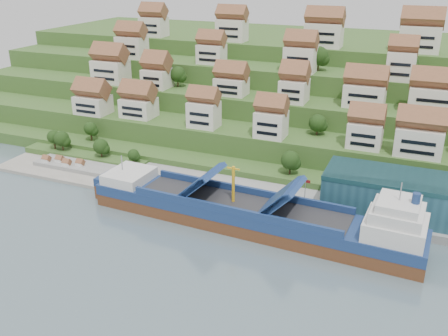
% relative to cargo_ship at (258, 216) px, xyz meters
% --- Properties ---
extents(ground, '(300.00, 300.00, 0.00)m').
position_rel_cargo_ship_xyz_m(ground, '(-9.16, 1.28, -3.50)').
color(ground, slate).
rests_on(ground, ground).
extents(quay, '(180.00, 14.00, 2.20)m').
position_rel_cargo_ship_xyz_m(quay, '(10.84, 16.28, -2.40)').
color(quay, gray).
rests_on(quay, ground).
extents(pebble_beach, '(45.00, 20.00, 1.00)m').
position_rel_cargo_ship_xyz_m(pebble_beach, '(-67.16, 13.28, -3.00)').
color(pebble_beach, gray).
rests_on(pebble_beach, ground).
extents(hillside, '(260.00, 128.00, 31.00)m').
position_rel_cargo_ship_xyz_m(hillside, '(-9.16, 104.83, 7.16)').
color(hillside, '#2D4C1E').
rests_on(hillside, ground).
extents(hillside_village, '(155.25, 64.81, 29.28)m').
position_rel_cargo_ship_xyz_m(hillside_village, '(-5.83, 62.46, 21.06)').
color(hillside_village, silver).
rests_on(hillside_village, ground).
extents(hillside_trees, '(138.45, 61.83, 30.19)m').
position_rel_cargo_ship_xyz_m(hillside_trees, '(-20.11, 49.40, 14.61)').
color(hillside_trees, '#213F15').
rests_on(hillside_trees, ground).
extents(flagpole, '(1.28, 0.16, 8.00)m').
position_rel_cargo_ship_xyz_m(flagpole, '(8.95, 11.28, 3.39)').
color(flagpole, gray).
rests_on(flagpole, quay).
extents(beach_huts, '(14.40, 3.70, 2.20)m').
position_rel_cargo_ship_xyz_m(beach_huts, '(-69.16, 12.03, -1.40)').
color(beach_huts, white).
rests_on(beach_huts, pebble_beach).
extents(cargo_ship, '(84.27, 16.87, 18.65)m').
position_rel_cargo_ship_xyz_m(cargo_ship, '(0.00, 0.00, 0.00)').
color(cargo_ship, '#57311A').
rests_on(cargo_ship, ground).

